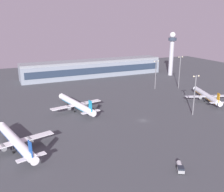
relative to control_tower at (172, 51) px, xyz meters
The scene contains 10 objects.
ground_plane 134.57m from the control_tower, 133.29° to the right, with size 416.00×416.00×0.00m, color #424449.
terminal_building 80.29m from the control_tower, 159.10° to the left, with size 141.49×22.40×16.40m.
control_tower is the anchor object (origin of this frame).
airplane_terminal_side 189.66m from the control_tower, 146.93° to the right, with size 32.72×41.73×10.82m.
airplane_near_gate 91.53m from the control_tower, 110.90° to the right, with size 29.88×37.94×10.06m.
airplane_mid_apron 137.76m from the control_tower, 151.59° to the right, with size 33.22×42.46×10.94m.
fuel_truck 179.95m from the control_tower, 125.74° to the right, with size 4.94×6.51×2.35m.
apron_light_east 61.98m from the control_tower, 138.43° to the right, with size 4.80×0.90×23.36m.
apron_light_central 53.79m from the control_tower, 119.60° to the right, with size 4.80×0.90×26.32m.
apron_light_west 117.37m from the control_tower, 120.48° to the right, with size 4.80×0.90×24.02m.
Camera 1 is at (-71.07, -113.70, 53.40)m, focal length 40.91 mm.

